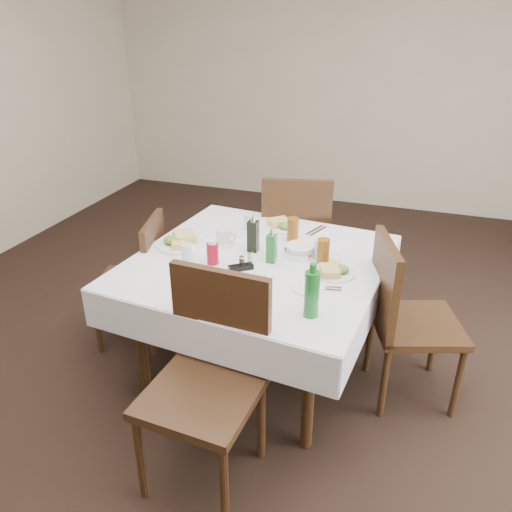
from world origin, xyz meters
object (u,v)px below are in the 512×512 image
(water_e, at_px, (319,249))
(chair_east, at_px, (402,312))
(water_s, at_px, (260,284))
(ketchup_bottle, at_px, (213,253))
(chair_west, at_px, (141,273))
(chair_north, at_px, (296,233))
(water_n, at_px, (249,223))
(bread_basket, at_px, (300,250))
(oil_cruet_green, at_px, (272,247))
(chair_south, at_px, (210,367))
(coffee_mug, at_px, (224,237))
(water_w, at_px, (187,254))
(oil_cruet_dark, at_px, (253,235))
(green_bottle, at_px, (312,293))
(dining_table, at_px, (258,271))

(water_e, bearing_deg, chair_east, -13.44)
(water_s, distance_m, ketchup_bottle, 0.44)
(chair_west, height_order, ketchup_bottle, ketchup_bottle)
(chair_north, relative_size, water_n, 8.70)
(bread_basket, xyz_separation_m, oil_cruet_green, (-0.13, -0.14, 0.06))
(bread_basket, bearing_deg, chair_south, -100.54)
(water_e, height_order, coffee_mug, water_e)
(water_e, distance_m, coffee_mug, 0.60)
(chair_west, relative_size, oil_cruet_green, 4.14)
(chair_west, height_order, water_e, chair_west)
(water_w, height_order, oil_cruet_dark, oil_cruet_dark)
(water_w, xyz_separation_m, oil_cruet_green, (0.45, 0.17, 0.04))
(green_bottle, bearing_deg, chair_north, 107.46)
(water_n, xyz_separation_m, oil_cruet_dark, (0.12, -0.28, 0.05))
(dining_table, relative_size, ketchup_bottle, 10.49)
(dining_table, bearing_deg, chair_south, -87.07)
(water_n, height_order, water_s, water_s)
(chair_west, xyz_separation_m, bread_basket, (1.04, 0.11, 0.28))
(water_s, height_order, water_e, water_s)
(water_n, bearing_deg, water_w, -108.23)
(chair_north, height_order, ketchup_bottle, chair_north)
(water_e, bearing_deg, ketchup_bottle, -154.07)
(green_bottle, bearing_deg, dining_table, 131.46)
(chair_north, height_order, green_bottle, chair_north)
(chair_east, height_order, ketchup_bottle, chair_east)
(chair_east, xyz_separation_m, bread_basket, (-0.62, 0.12, 0.23))
(ketchup_bottle, distance_m, green_bottle, 0.75)
(bread_basket, bearing_deg, chair_east, -10.95)
(oil_cruet_dark, bearing_deg, water_n, 113.97)
(oil_cruet_green, relative_size, green_bottle, 0.79)
(chair_west, relative_size, water_e, 7.64)
(water_e, height_order, water_w, water_e)
(water_n, xyz_separation_m, oil_cruet_green, (0.27, -0.38, 0.03))
(water_w, bearing_deg, green_bottle, -21.44)
(ketchup_bottle, bearing_deg, water_n, 85.59)
(chair_south, xyz_separation_m, coffee_mug, (-0.31, 0.93, 0.22))
(bread_basket, relative_size, ketchup_bottle, 1.28)
(chair_north, height_order, water_s, chair_north)
(water_n, distance_m, water_e, 0.57)
(chair_west, xyz_separation_m, oil_cruet_dark, (0.76, 0.07, 0.36))
(chair_south, height_order, chair_west, chair_south)
(oil_cruet_green, bearing_deg, ketchup_bottle, -157.87)
(chair_north, distance_m, water_w, 1.10)
(dining_table, height_order, oil_cruet_green, oil_cruet_green)
(dining_table, bearing_deg, water_e, 22.76)
(water_s, height_order, bread_basket, water_s)
(dining_table, relative_size, green_bottle, 5.61)
(chair_north, xyz_separation_m, water_n, (-0.20, -0.46, 0.23))
(chair_north, relative_size, chair_east, 1.05)
(water_s, height_order, green_bottle, green_bottle)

